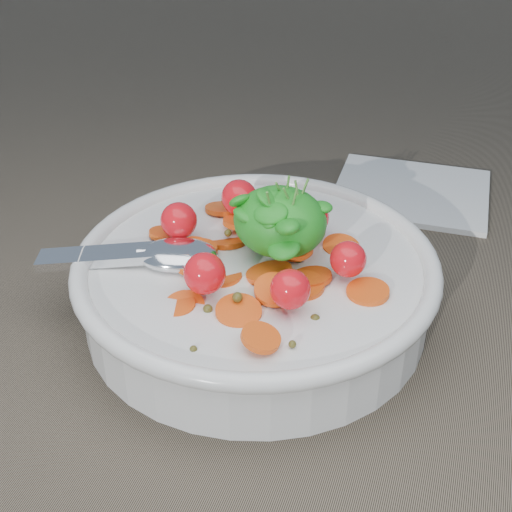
% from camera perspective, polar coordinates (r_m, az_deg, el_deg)
% --- Properties ---
extents(ground, '(6.00, 6.00, 0.00)m').
position_cam_1_polar(ground, '(0.52, 0.60, -6.79)').
color(ground, '#6A5E4B').
rests_on(ground, ground).
extents(bowl, '(0.29, 0.27, 0.11)m').
position_cam_1_polar(bowl, '(0.53, 0.00, -2.00)').
color(bowl, white).
rests_on(bowl, ground).
extents(napkin, '(0.15, 0.14, 0.01)m').
position_cam_1_polar(napkin, '(0.73, 12.31, 5.02)').
color(napkin, white).
rests_on(napkin, ground).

